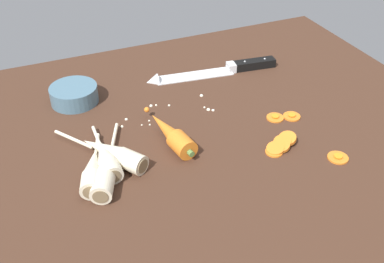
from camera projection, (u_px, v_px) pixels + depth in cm
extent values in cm
cube|color=#42281C|center=(188.00, 140.00, 101.24)|extent=(120.00, 90.00, 4.00)
cube|color=silver|center=(194.00, 75.00, 119.87)|extent=(20.39, 6.82, 0.50)
cone|color=silver|center=(151.00, 81.00, 117.35)|extent=(3.46, 4.30, 3.96)
cube|color=silver|center=(231.00, 67.00, 121.63)|extent=(2.35, 3.16, 2.20)
cube|color=black|center=(254.00, 64.00, 123.09)|extent=(11.26, 4.13, 2.20)
sphere|color=silver|center=(245.00, 62.00, 121.82)|extent=(0.50, 0.50, 0.50)
sphere|color=silver|center=(265.00, 59.00, 123.08)|extent=(0.50, 0.50, 0.50)
cylinder|color=orange|center=(182.00, 145.00, 93.04)|extent=(4.98, 5.90, 4.20)
cone|color=orange|center=(166.00, 129.00, 97.41)|extent=(5.94, 13.21, 3.99)
sphere|color=orange|center=(147.00, 110.00, 103.37)|extent=(1.20, 1.20, 1.20)
cylinder|color=#5B7F3D|center=(191.00, 153.00, 90.80)|extent=(1.34, 1.18, 1.20)
cylinder|color=beige|center=(111.00, 170.00, 87.00)|extent=(4.11, 4.36, 4.00)
cone|color=beige|center=(103.00, 151.00, 91.47)|extent=(4.00, 7.67, 3.80)
cylinder|color=beige|center=(97.00, 138.00, 96.57)|extent=(0.91, 8.21, 0.70)
cylinder|color=#7A6647|center=(113.00, 177.00, 85.39)|extent=(2.81, 0.37, 2.80)
cylinder|color=beige|center=(103.00, 186.00, 83.30)|extent=(5.78, 6.56, 4.00)
cone|color=beige|center=(108.00, 159.00, 89.45)|extent=(7.21, 10.40, 3.80)
cylinder|color=beige|center=(114.00, 139.00, 96.27)|extent=(4.65, 9.95, 0.70)
cylinder|color=#7A6647|center=(100.00, 197.00, 81.09)|extent=(2.70, 1.35, 2.80)
cylinder|color=beige|center=(92.00, 184.00, 83.76)|extent=(5.12, 5.34, 4.00)
cone|color=beige|center=(94.00, 163.00, 88.62)|extent=(5.94, 8.49, 3.80)
cylinder|color=beige|center=(97.00, 147.00, 94.13)|extent=(3.17, 8.16, 0.70)
cylinder|color=#7A6647|center=(91.00, 192.00, 82.00)|extent=(2.76, 1.13, 2.80)
cylinder|color=beige|center=(131.00, 161.00, 88.96)|extent=(6.34, 6.71, 4.00)
cone|color=beige|center=(102.00, 148.00, 92.24)|extent=(8.53, 10.06, 3.80)
cylinder|color=beige|center=(74.00, 139.00, 96.13)|extent=(6.41, 8.97, 0.70)
cylinder|color=#7A6647|center=(143.00, 166.00, 87.78)|extent=(2.48, 1.82, 2.80)
cylinder|color=orange|center=(274.00, 151.00, 94.18)|extent=(3.57, 3.57, 0.70)
cylinder|color=orange|center=(276.00, 149.00, 94.47)|extent=(3.78, 3.69, 1.92)
cylinder|color=orange|center=(281.00, 146.00, 94.84)|extent=(3.62, 3.53, 1.91)
cylinder|color=orange|center=(282.00, 142.00, 95.42)|extent=(3.75, 3.65, 1.99)
cylinder|color=orange|center=(287.00, 138.00, 96.00)|extent=(3.83, 3.72, 2.18)
cylinder|color=orange|center=(275.00, 117.00, 104.14)|extent=(3.83, 3.83, 0.70)
cylinder|color=orange|center=(275.00, 116.00, 103.98)|extent=(1.61, 1.61, 0.16)
cylinder|color=orange|center=(338.00, 157.00, 92.64)|extent=(4.12, 4.12, 0.70)
cylinder|color=orange|center=(338.00, 156.00, 92.49)|extent=(1.73, 1.73, 0.16)
cylinder|color=orange|center=(292.00, 116.00, 104.57)|extent=(3.83, 3.83, 0.70)
cylinder|color=orange|center=(292.00, 115.00, 104.41)|extent=(1.61, 1.61, 0.16)
cylinder|color=slate|center=(74.00, 94.00, 108.85)|extent=(11.00, 11.00, 4.00)
cylinder|color=#3E5C6C|center=(74.00, 93.00, 108.57)|extent=(8.80, 8.80, 2.80)
sphere|color=silver|center=(168.00, 105.00, 108.38)|extent=(0.59, 0.59, 0.59)
sphere|color=silver|center=(202.00, 94.00, 111.91)|extent=(0.85, 0.85, 0.85)
sphere|color=silver|center=(205.00, 107.00, 107.83)|extent=(0.50, 0.50, 0.50)
sphere|color=silver|center=(126.00, 118.00, 103.76)|extent=(0.71, 0.71, 0.71)
sphere|color=silver|center=(213.00, 109.00, 106.75)|extent=(0.73, 0.73, 0.73)
sphere|color=silver|center=(151.00, 105.00, 108.26)|extent=(0.79, 0.79, 0.79)
sphere|color=silver|center=(150.00, 124.00, 102.18)|extent=(0.44, 0.44, 0.44)
sphere|color=silver|center=(156.00, 104.00, 108.60)|extent=(0.52, 0.52, 0.52)
sphere|color=silver|center=(208.00, 108.00, 106.91)|extent=(0.86, 0.86, 0.86)
sphere|color=silver|center=(142.00, 124.00, 102.08)|extent=(0.42, 0.42, 0.42)
sphere|color=silver|center=(122.00, 125.00, 101.51)|extent=(0.70, 0.70, 0.70)
sphere|color=silver|center=(149.00, 120.00, 103.43)|extent=(0.45, 0.45, 0.45)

